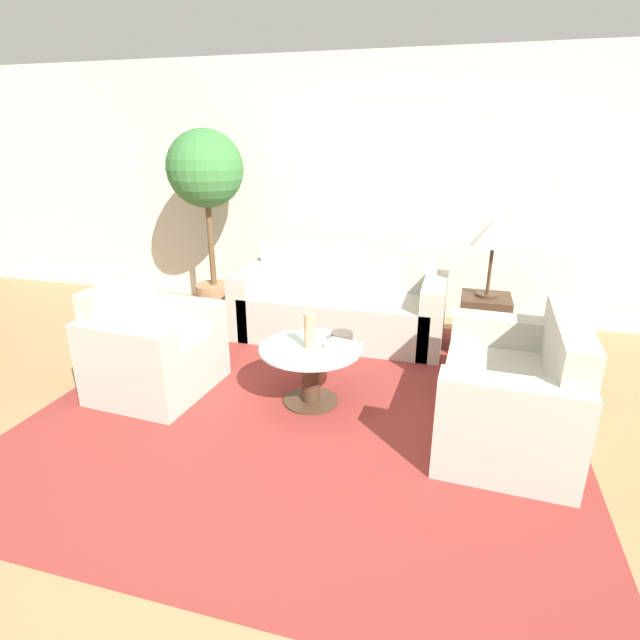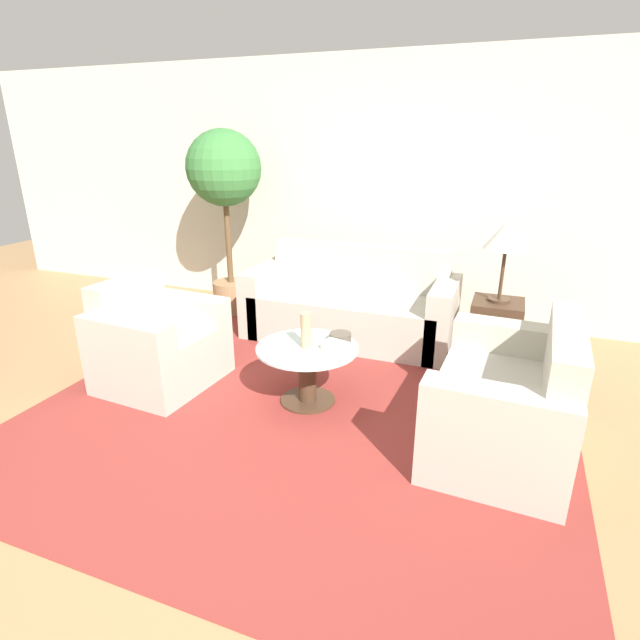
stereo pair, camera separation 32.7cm
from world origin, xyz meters
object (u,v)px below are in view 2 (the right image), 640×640
object	(u,v)px
loveseat	(513,405)
bowl	(340,337)
sofa_main	(352,307)
vase	(306,331)
book_stack	(340,347)
coffee_table	(307,367)
armchair	(156,347)
table_lamp	(507,236)
potted_plant	(225,183)

from	to	relation	value
loveseat	bowl	size ratio (longest dim) A/B	8.00
bowl	sofa_main	bearing A→B (deg)	103.66
vase	book_stack	world-z (taller)	vase
sofa_main	coffee_table	world-z (taller)	sofa_main
coffee_table	armchair	bearing A→B (deg)	-174.46
armchair	table_lamp	distance (m)	2.92
loveseat	potted_plant	distance (m)	3.53
potted_plant	armchair	bearing A→B (deg)	-79.14
coffee_table	sofa_main	bearing A→B (deg)	94.29
loveseat	table_lamp	xyz separation A→B (m)	(-0.17, 1.35, 0.78)
bowl	book_stack	size ratio (longest dim) A/B	0.61
loveseat	table_lamp	world-z (taller)	table_lamp
potted_plant	vase	bearing A→B (deg)	-45.59
loveseat	table_lamp	size ratio (longest dim) A/B	1.84
sofa_main	book_stack	size ratio (longest dim) A/B	7.50
book_stack	coffee_table	bearing A→B (deg)	-161.92
armchair	table_lamp	world-z (taller)	table_lamp
loveseat	coffee_table	xyz separation A→B (m)	(-1.38, 0.06, -0.01)
bowl	armchair	bearing A→B (deg)	-168.38
table_lamp	book_stack	distance (m)	1.72
book_stack	potted_plant	bearing A→B (deg)	154.65
coffee_table	vase	world-z (taller)	vase
vase	bowl	bearing A→B (deg)	43.54
potted_plant	book_stack	xyz separation A→B (m)	(1.79, -1.56, -0.91)
coffee_table	book_stack	bearing A→B (deg)	2.35
armchair	coffee_table	world-z (taller)	armchair
table_lamp	vase	xyz separation A→B (m)	(-1.22, -1.30, -0.51)
sofa_main	bowl	xyz separation A→B (m)	(0.29, -1.19, 0.18)
potted_plant	bowl	world-z (taller)	potted_plant
armchair	loveseat	world-z (taller)	loveseat
potted_plant	coffee_table	bearing A→B (deg)	-45.32
coffee_table	table_lamp	bearing A→B (deg)	46.71
potted_plant	sofa_main	bearing A→B (deg)	-8.32
coffee_table	book_stack	size ratio (longest dim) A/B	2.80
book_stack	table_lamp	bearing A→B (deg)	68.35
armchair	table_lamp	bearing A→B (deg)	-56.19
table_lamp	armchair	bearing A→B (deg)	-150.04
loveseat	bowl	distance (m)	1.23
bowl	table_lamp	bearing A→B (deg)	47.38
book_stack	vase	bearing A→B (deg)	-159.63
coffee_table	vase	xyz separation A→B (m)	(-0.00, -0.01, 0.28)
coffee_table	table_lamp	distance (m)	1.94
armchair	book_stack	xyz separation A→B (m)	(1.46, 0.13, 0.17)
potted_plant	bowl	size ratio (longest dim) A/B	12.00
vase	coffee_table	bearing A→B (deg)	64.22
armchair	sofa_main	bearing A→B (deg)	-33.49
loveseat	sofa_main	bearing A→B (deg)	-131.02
loveseat	vase	distance (m)	1.41
sofa_main	potted_plant	size ratio (longest dim) A/B	1.02
armchair	loveseat	size ratio (longest dim) A/B	0.70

